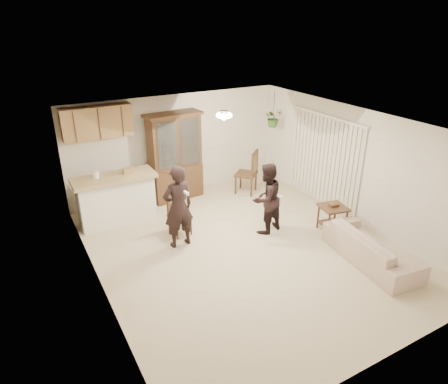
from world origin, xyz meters
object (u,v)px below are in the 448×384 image
child (266,202)px  china_hutch (175,157)px  side_table (332,218)px  chair_bar (180,223)px  sofa (372,244)px  adult (178,204)px  chair_hutch_right (246,181)px  chair_hutch_left (154,191)px

child → china_hutch: bearing=-83.0°
side_table → chair_bar: 3.21m
chair_bar → side_table: bearing=-34.7°
child → side_table: size_ratio=2.12×
sofa → adult: adult is taller
sofa → side_table: bearing=-0.6°
sofa → side_table: 1.23m
sofa → chair_bar: 3.80m
side_table → chair_hutch_right: bearing=101.3°
adult → china_hutch: china_hutch is taller
sofa → chair_bar: size_ratio=2.06×
side_table → chair_bar: chair_bar is taller
chair_hutch_right → chair_hutch_left: bearing=-56.7°
side_table → chair_hutch_left: (-2.78, 3.25, -0.04)m
adult → chair_hutch_right: 3.01m
chair_hutch_left → side_table: bearing=-39.0°
china_hutch → chair_bar: 2.02m
chair_hutch_left → adult: bearing=-86.2°
chair_hutch_left → china_hutch: bearing=4.5°
child → chair_hutch_right: child is taller
china_hutch → side_table: (2.19, -3.19, -0.76)m
adult → child: (1.81, -0.38, -0.22)m
chair_hutch_right → chair_bar: bearing=-14.7°
side_table → chair_hutch_left: 4.28m
side_table → chair_bar: size_ratio=0.70×
chair_bar → china_hutch: bearing=61.3°
chair_bar → chair_hutch_left: size_ratio=0.98×
sofa → child: 2.20m
side_table → chair_hutch_right: chair_hutch_right is taller
adult → chair_bar: bearing=-116.5°
adult → child: adult is taller
chair_bar → child: bearing=-33.2°
side_table → sofa: bearing=-97.9°
sofa → chair_hutch_right: 3.83m
chair_hutch_left → child: bearing=-48.5°
adult → china_hutch: (0.85, 2.13, 0.16)m
sofa → child: size_ratio=1.39×
china_hutch → side_table: size_ratio=3.37×
child → china_hutch: size_ratio=0.63×
sofa → adult: (-2.87, 2.28, 0.53)m
sofa → chair_hutch_left: size_ratio=2.03×
sofa → adult: bearing=58.9°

